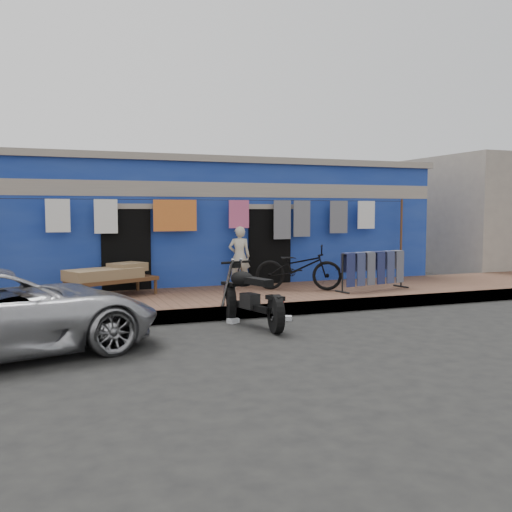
{
  "coord_description": "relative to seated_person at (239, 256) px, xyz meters",
  "views": [
    {
      "loc": [
        -4.01,
        -8.57,
        2.05
      ],
      "look_at": [
        0.0,
        2.0,
        1.15
      ],
      "focal_mm": 40.0,
      "sensor_mm": 36.0,
      "label": 1
    }
  ],
  "objects": [
    {
      "name": "ground",
      "position": [
        -0.41,
        -4.2,
        -0.96
      ],
      "size": [
        80.0,
        80.0,
        0.0
      ],
      "primitive_type": "plane",
      "color": "black",
      "rests_on": "ground"
    },
    {
      "name": "sidewalk",
      "position": [
        -0.41,
        -1.2,
        -0.84
      ],
      "size": [
        28.0,
        3.0,
        0.25
      ],
      "primitive_type": "cube",
      "color": "brown",
      "rests_on": "ground"
    },
    {
      "name": "neighbor_right",
      "position": [
        10.59,
        2.8,
        0.94
      ],
      "size": [
        6.0,
        5.0,
        3.8
      ],
      "primitive_type": "cube",
      "color": "#9E9384",
      "rests_on": "ground"
    },
    {
      "name": "litter_c",
      "position": [
        -0.4,
        -3.18,
        -0.93
      ],
      "size": [
        0.17,
        0.2,
        0.07
      ],
      "primitive_type": "cube",
      "rotation": [
        0.0,
        0.0,
        1.35
      ],
      "color": "silver",
      "rests_on": "ground"
    },
    {
      "name": "bicycle",
      "position": [
        1.06,
        -1.06,
        -0.09
      ],
      "size": [
        2.04,
        1.51,
        1.26
      ],
      "primitive_type": "imported",
      "rotation": [
        0.0,
        0.0,
        1.09
      ],
      "color": "black",
      "rests_on": "sidewalk"
    },
    {
      "name": "litter_a",
      "position": [
        -1.16,
        -3.0,
        -0.92
      ],
      "size": [
        0.24,
        0.22,
        0.09
      ],
      "primitive_type": "cube",
      "rotation": [
        0.0,
        0.0,
        0.5
      ],
      "color": "silver",
      "rests_on": "ground"
    },
    {
      "name": "curb",
      "position": [
        -0.41,
        -2.65,
        -0.84
      ],
      "size": [
        28.0,
        0.1,
        0.25
      ],
      "primitive_type": "cube",
      "color": "gray",
      "rests_on": "ground"
    },
    {
      "name": "seated_person",
      "position": [
        0.0,
        0.0,
        0.0
      ],
      "size": [
        0.58,
        0.46,
        1.43
      ],
      "primitive_type": "imported",
      "rotation": [
        0.0,
        0.0,
        2.9
      ],
      "color": "beige",
      "rests_on": "sidewalk"
    },
    {
      "name": "clothesline",
      "position": [
        -0.12,
        0.05,
        0.84
      ],
      "size": [
        10.06,
        0.06,
        2.1
      ],
      "color": "brown",
      "rests_on": "sidewalk"
    },
    {
      "name": "charpoy",
      "position": [
        -3.03,
        -0.55,
        -0.39
      ],
      "size": [
        2.61,
        2.35,
        0.65
      ],
      "primitive_type": null,
      "rotation": [
        0.0,
        0.0,
        0.42
      ],
      "color": "brown",
      "rests_on": "sidewalk"
    },
    {
      "name": "jeans_rack",
      "position": [
        2.63,
        -1.68,
        -0.26
      ],
      "size": [
        2.02,
        1.06,
        0.9
      ],
      "primitive_type": null,
      "rotation": [
        0.0,
        0.0,
        0.18
      ],
      "color": "black",
      "rests_on": "sidewalk"
    },
    {
      "name": "litter_b",
      "position": [
        -0.11,
        -3.13,
        -0.92
      ],
      "size": [
        0.18,
        0.2,
        0.08
      ],
      "primitive_type": "cube",
      "rotation": [
        0.0,
        0.0,
        1.2
      ],
      "color": "silver",
      "rests_on": "ground"
    },
    {
      "name": "motorcycle",
      "position": [
        -0.96,
        -3.42,
        -0.4
      ],
      "size": [
        1.52,
        2.07,
        1.13
      ],
      "primitive_type": null,
      "rotation": [
        0.0,
        0.0,
        0.27
      ],
      "color": "black",
      "rests_on": "ground"
    },
    {
      "name": "building",
      "position": [
        -0.41,
        2.79,
        0.72
      ],
      "size": [
        12.2,
        5.2,
        3.36
      ],
      "color": "navy",
      "rests_on": "ground"
    }
  ]
}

